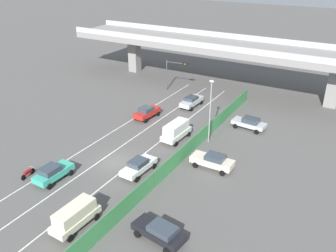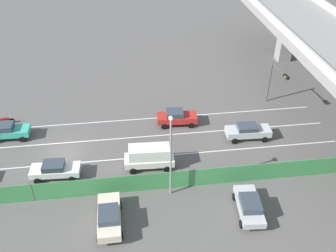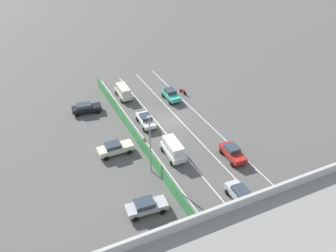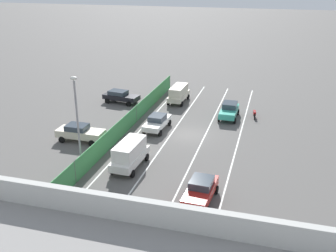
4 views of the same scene
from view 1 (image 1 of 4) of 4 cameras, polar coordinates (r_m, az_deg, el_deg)
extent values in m
plane|color=#565451|center=(40.87, -8.32, -5.74)|extent=(300.00, 300.00, 0.00)
cube|color=silver|center=(47.10, -9.56, -1.33)|extent=(0.14, 45.93, 0.01)
cube|color=silver|center=(45.17, -6.18, -2.34)|extent=(0.14, 45.93, 0.01)
cube|color=silver|center=(43.43, -2.50, -3.43)|extent=(0.14, 45.93, 0.01)
cube|color=silver|center=(41.90, 1.47, -4.59)|extent=(0.14, 45.93, 0.01)
cube|color=gray|center=(62.62, 8.68, 12.44)|extent=(57.41, 9.47, 1.06)
cube|color=#B2B2AD|center=(58.30, 6.99, 12.55)|extent=(57.41, 0.30, 0.90)
cube|color=#B2B2AD|center=(66.57, 10.27, 13.98)|extent=(57.41, 0.30, 0.90)
cube|color=gray|center=(72.15, -5.38, 11.26)|extent=(1.84, 1.84, 6.54)
cube|color=gray|center=(59.62, 25.02, 5.82)|extent=(1.84, 1.84, 6.54)
cube|color=#3D8E4C|center=(40.94, 2.98, -3.88)|extent=(0.06, 41.93, 1.89)
cylinder|color=#4C514C|center=(35.79, -2.27, -8.66)|extent=(0.10, 0.10, 1.89)
cylinder|color=#4C514C|center=(46.57, 6.97, -0.19)|extent=(0.10, 0.10, 1.89)
cylinder|color=#4C514C|center=(58.71, 12.55, 4.97)|extent=(0.10, 0.10, 1.89)
cube|color=silver|center=(44.85, 1.32, -1.25)|extent=(2.03, 4.75, 0.66)
cube|color=silver|center=(44.44, 1.33, -0.19)|extent=(1.78, 3.90, 1.18)
cylinder|color=black|center=(46.71, 1.39, -0.76)|extent=(0.25, 0.65, 0.64)
cylinder|color=black|center=(45.89, 3.33, -1.31)|extent=(0.25, 0.65, 0.64)
cylinder|color=black|center=(44.32, -0.77, -2.30)|extent=(0.25, 0.65, 0.64)
cylinder|color=black|center=(43.46, 1.23, -2.91)|extent=(0.25, 0.65, 0.64)
cube|color=red|center=(50.92, -3.38, 2.16)|extent=(2.01, 4.45, 0.69)
cube|color=#333D47|center=(50.48, -3.58, 2.70)|extent=(1.65, 1.94, 0.55)
cylinder|color=black|center=(52.69, -3.16, 2.40)|extent=(0.26, 0.65, 0.64)
cylinder|color=black|center=(51.73, -1.61, 1.97)|extent=(0.26, 0.65, 0.64)
cylinder|color=black|center=(50.56, -5.17, 1.29)|extent=(0.26, 0.65, 0.64)
cylinder|color=black|center=(49.57, -3.58, 0.83)|extent=(0.26, 0.65, 0.64)
cube|color=#B7BABC|center=(54.87, 3.79, 3.93)|extent=(1.93, 4.74, 0.69)
cube|color=#333D47|center=(54.52, 3.72, 4.44)|extent=(1.61, 2.11, 0.46)
cylinder|color=black|center=(56.73, 3.80, 4.13)|extent=(0.25, 0.65, 0.64)
cylinder|color=black|center=(55.98, 5.35, 3.77)|extent=(0.25, 0.65, 0.64)
cylinder|color=black|center=(54.18, 2.15, 3.10)|extent=(0.25, 0.65, 0.64)
cylinder|color=black|center=(53.39, 3.75, 2.71)|extent=(0.25, 0.65, 0.64)
cube|color=white|center=(38.33, -4.72, -6.50)|extent=(1.97, 4.58, 0.57)
cube|color=#333D47|center=(37.97, -4.83, -5.85)|extent=(1.63, 1.99, 0.54)
cylinder|color=black|center=(40.04, -4.34, -5.70)|extent=(0.25, 0.65, 0.64)
cylinder|color=black|center=(39.14, -2.30, -6.44)|extent=(0.25, 0.65, 0.64)
cylinder|color=black|center=(38.06, -7.15, -7.68)|extent=(0.25, 0.65, 0.64)
cylinder|color=black|center=(37.12, -5.07, -8.52)|extent=(0.25, 0.65, 0.64)
cube|color=teal|center=(38.92, -17.82, -7.17)|extent=(1.83, 4.29, 0.66)
cube|color=#333D47|center=(38.38, -18.40, -6.66)|extent=(1.58, 1.94, 0.59)
cylinder|color=black|center=(40.54, -17.06, -6.46)|extent=(0.23, 0.64, 0.64)
cylinder|color=black|center=(39.38, -15.30, -7.23)|extent=(0.23, 0.64, 0.64)
cylinder|color=black|center=(39.05, -20.17, -8.31)|extent=(0.23, 0.64, 0.64)
cylinder|color=black|center=(37.85, -18.43, -9.18)|extent=(0.23, 0.64, 0.64)
cube|color=beige|center=(32.38, -14.56, -14.24)|extent=(1.89, 4.64, 0.60)
cube|color=beige|center=(31.88, -14.73, -13.11)|extent=(1.65, 3.81, 1.03)
cylinder|color=black|center=(33.98, -13.62, -12.93)|extent=(0.24, 0.65, 0.64)
cylinder|color=black|center=(32.97, -11.40, -14.06)|extent=(0.24, 0.65, 0.64)
cylinder|color=black|center=(32.48, -17.61, -15.63)|extent=(0.24, 0.65, 0.64)
cylinder|color=black|center=(31.42, -15.41, -16.94)|extent=(0.24, 0.65, 0.64)
cylinder|color=black|center=(40.97, -20.85, -6.75)|extent=(0.18, 0.61, 0.60)
cylinder|color=black|center=(40.19, -22.13, -7.66)|extent=(0.18, 0.61, 0.60)
cube|color=maroon|center=(40.44, -21.55, -6.87)|extent=(0.40, 0.95, 0.36)
cylinder|color=#B2B2B2|center=(40.60, -21.09, -6.08)|extent=(0.60, 0.11, 0.03)
cube|color=black|center=(30.27, -1.52, -16.59)|extent=(4.76, 2.38, 0.58)
cube|color=#333D47|center=(29.70, -0.85, -16.17)|extent=(2.42, 1.86, 0.50)
cylinder|color=black|center=(30.85, -4.94, -16.84)|extent=(0.66, 0.30, 0.64)
cylinder|color=black|center=(31.83, -2.69, -15.17)|extent=(0.66, 0.30, 0.64)
cylinder|color=black|center=(29.37, -0.20, -19.42)|extent=(0.66, 0.30, 0.64)
cylinder|color=black|center=(30.40, 1.99, -17.53)|extent=(0.66, 0.30, 0.64)
cube|color=beige|center=(39.31, 7.08, -5.61)|extent=(4.69, 1.81, 0.70)
cube|color=#333D47|center=(38.90, 7.57, -4.97)|extent=(2.03, 1.59, 0.51)
cylinder|color=black|center=(39.42, 4.38, -6.25)|extent=(0.64, 0.22, 0.64)
cylinder|color=black|center=(40.82, 5.50, -5.08)|extent=(0.64, 0.22, 0.64)
cylinder|color=black|center=(38.39, 8.69, -7.46)|extent=(0.64, 0.22, 0.64)
cylinder|color=black|center=(39.82, 9.67, -6.22)|extent=(0.64, 0.22, 0.64)
cube|color=#B2B5B7|center=(48.86, 12.81, 0.37)|extent=(4.59, 2.19, 0.55)
cube|color=#333D47|center=(48.54, 13.14, 0.91)|extent=(2.21, 1.76, 0.58)
cylinder|color=black|center=(48.80, 10.71, -0.02)|extent=(0.66, 0.27, 0.64)
cylinder|color=black|center=(50.31, 11.60, 0.71)|extent=(0.66, 0.27, 0.64)
cylinder|color=black|center=(47.80, 13.98, -0.93)|extent=(0.66, 0.27, 0.64)
cylinder|color=black|center=(49.34, 14.78, -0.16)|extent=(0.66, 0.27, 0.64)
cylinder|color=#47474C|center=(61.30, -0.20, 8.15)|extent=(0.18, 0.18, 5.28)
cylinder|color=#47474C|center=(59.89, 1.44, 10.06)|extent=(3.74, 0.47, 0.12)
cube|color=black|center=(59.33, 2.79, 9.88)|extent=(0.98, 0.37, 0.32)
sphere|color=#390706|center=(59.30, 2.46, 9.88)|extent=(0.20, 0.20, 0.20)
sphere|color=#EFA319|center=(59.19, 2.73, 9.85)|extent=(0.20, 0.20, 0.20)
sphere|color=black|center=(59.08, 3.00, 9.81)|extent=(0.20, 0.20, 0.20)
cylinder|color=gray|center=(43.27, 6.73, 2.01)|extent=(0.16, 0.16, 7.75)
ellipsoid|color=silver|center=(41.82, 7.01, 7.10)|extent=(0.60, 0.36, 0.28)
cone|color=orange|center=(40.38, 0.43, -5.35)|extent=(0.36, 0.36, 0.61)
cube|color=black|center=(40.53, 0.43, -5.70)|extent=(0.47, 0.47, 0.03)
camera|label=2|loc=(34.36, 49.85, 22.53)|focal=40.96mm
camera|label=3|loc=(69.03, 32.28, 28.79)|focal=38.14mm
camera|label=4|loc=(69.87, 4.72, 21.09)|focal=41.52mm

